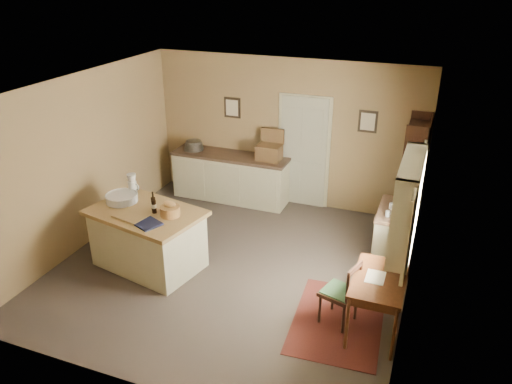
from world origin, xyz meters
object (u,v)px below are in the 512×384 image
right_cabinet (394,236)px  shelving_unit (415,179)px  sideboard (231,175)px  work_island (148,237)px  desk_chair (339,293)px  writing_desk (379,284)px

right_cabinet → shelving_unit: size_ratio=0.50×
sideboard → work_island: bearing=-94.8°
desk_chair → right_cabinet: (0.46, 1.64, 0.02)m
sideboard → shelving_unit: bearing=-3.4°
writing_desk → desk_chair: desk_chair is taller
right_cabinet → shelving_unit: bearing=81.7°
writing_desk → shelving_unit: size_ratio=0.50×
right_cabinet → desk_chair: bearing=-105.7°
desk_chair → right_cabinet: size_ratio=0.88×
sideboard → shelving_unit: size_ratio=1.12×
work_island → shelving_unit: size_ratio=0.89×
work_island → shelving_unit: bearing=45.8°
writing_desk → shelving_unit: (0.15, 2.68, 0.32)m
sideboard → writing_desk: bearing=-42.3°
writing_desk → sideboard: bearing=137.7°
sideboard → desk_chair: sideboard is taller
desk_chair → sideboard: bearing=149.7°
writing_desk → desk_chair: bearing=180.0°
work_island → desk_chair: (2.93, -0.29, -0.05)m
sideboard → right_cabinet: (3.18, -1.24, -0.02)m
desk_chair → shelving_unit: 2.81m
work_island → sideboard: 2.61m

